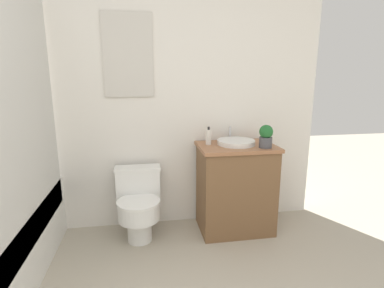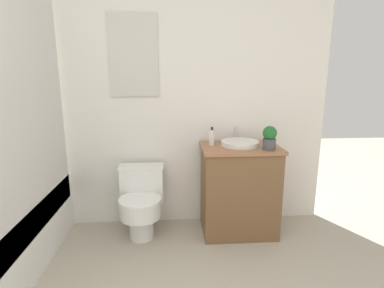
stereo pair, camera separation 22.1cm
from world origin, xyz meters
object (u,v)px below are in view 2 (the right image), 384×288
sink (240,143)px  soap_bottle (212,137)px  toilet (141,200)px  potted_plant (269,138)px

sink → soap_bottle: soap_bottle is taller
sink → toilet: bearing=-178.3°
sink → potted_plant: size_ratio=1.89×
toilet → potted_plant: 1.20m
potted_plant → soap_bottle: bearing=156.5°
sink → potted_plant: bearing=-36.9°
sink → potted_plant: 0.27m
toilet → sink: bearing=1.7°
sink → potted_plant: potted_plant is taller
toilet → soap_bottle: (0.62, 0.06, 0.53)m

